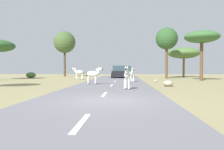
{
  "coord_description": "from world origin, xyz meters",
  "views": [
    {
      "loc": [
        0.79,
        -9.32,
        1.36
      ],
      "look_at": [
        -0.15,
        6.33,
        0.91
      ],
      "focal_mm": 35.67,
      "sensor_mm": 36.0,
      "label": 1
    }
  ],
  "objects": [
    {
      "name": "zebra_1",
      "position": [
        -4.95,
        17.72,
        0.91
      ],
      "size": [
        1.52,
        0.89,
        1.52
      ],
      "rotation": [
        0.0,
        0.0,
        1.99
      ],
      "color": "silver",
      "rests_on": "ground_plane"
    },
    {
      "name": "zebra_0",
      "position": [
        0.91,
        4.81,
        0.93
      ],
      "size": [
        0.52,
        1.57,
        1.48
      ],
      "rotation": [
        0.0,
        0.0,
        3.03
      ],
      "color": "silver",
      "rests_on": "road"
    },
    {
      "name": "zebra_3",
      "position": [
        1.45,
        12.49,
        0.88
      ],
      "size": [
        0.48,
        1.48,
        1.4
      ],
      "rotation": [
        0.0,
        0.0,
        3.24
      ],
      "color": "silver",
      "rests_on": "road"
    },
    {
      "name": "tree_7",
      "position": [
        9.33,
        16.2,
        4.85
      ],
      "size": [
        3.83,
        3.83,
        5.59
      ],
      "color": "brown",
      "rests_on": "ground_plane"
    },
    {
      "name": "rock_1",
      "position": [
        3.87,
        13.35,
        0.13
      ],
      "size": [
        0.37,
        0.3,
        0.25
      ],
      "primitive_type": "ellipsoid",
      "color": "#A89E8C",
      "rests_on": "ground_plane"
    },
    {
      "name": "car_0",
      "position": [
        -0.13,
        22.94,
        0.85
      ],
      "size": [
        2.1,
        4.38,
        1.74
      ],
      "rotation": [
        0.0,
        0.0,
        -0.02
      ],
      "color": "black",
      "rests_on": "road"
    },
    {
      "name": "car_1",
      "position": [
        0.88,
        28.65,
        0.85
      ],
      "size": [
        2.25,
        4.45,
        1.74
      ],
      "rotation": [
        0.0,
        0.0,
        3.21
      ],
      "color": "#476B38",
      "rests_on": "road"
    },
    {
      "name": "tree_2",
      "position": [
        6.39,
        21.26,
        5.37
      ],
      "size": [
        2.96,
        2.96,
        6.92
      ],
      "color": "brown",
      "rests_on": "ground_plane"
    },
    {
      "name": "lane_markings",
      "position": [
        -0.27,
        -1.0,
        0.05
      ],
      "size": [
        0.16,
        56.0,
        0.01
      ],
      "color": "silver",
      "rests_on": "road"
    },
    {
      "name": "zebra_2",
      "position": [
        -1.9,
        9.2,
        0.92
      ],
      "size": [
        1.51,
        0.66,
        1.46
      ],
      "rotation": [
        0.0,
        0.0,
        4.45
      ],
      "color": "silver",
      "rests_on": "road"
    },
    {
      "name": "bush_1",
      "position": [
        -12.85,
        22.06,
        0.42
      ],
      "size": [
        1.41,
        1.27,
        0.85
      ],
      "primitive_type": "ellipsoid",
      "color": "#4C7038",
      "rests_on": "ground_plane"
    },
    {
      "name": "rock_0",
      "position": [
        4.08,
        7.93,
        0.24
      ],
      "size": [
        0.8,
        0.86,
        0.47
      ],
      "primitive_type": "ellipsoid",
      "color": "#A89E8C",
      "rests_on": "ground_plane"
    },
    {
      "name": "ground_plane",
      "position": [
        0.0,
        0.0,
        0.0
      ],
      "size": [
        90.0,
        90.0,
        0.0
      ],
      "primitive_type": "plane",
      "color": "#998E60"
    },
    {
      "name": "tree_5",
      "position": [
        -9.72,
        28.76,
        5.91
      ],
      "size": [
        3.75,
        3.75,
        7.83
      ],
      "color": "#4C3823",
      "rests_on": "ground_plane"
    },
    {
      "name": "tree_3",
      "position": [
        9.91,
        26.02,
        3.78
      ],
      "size": [
        4.9,
        4.9,
        4.65
      ],
      "color": "brown",
      "rests_on": "ground_plane"
    },
    {
      "name": "road",
      "position": [
        -0.27,
        0.0,
        0.03
      ],
      "size": [
        6.0,
        64.0,
        0.05
      ],
      "primitive_type": "cube",
      "color": "slate",
      "rests_on": "ground_plane"
    }
  ]
}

